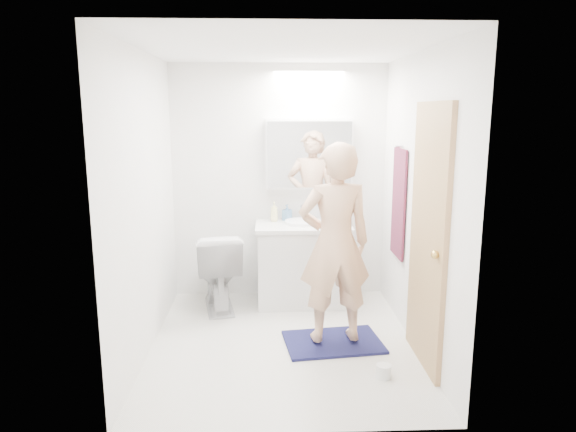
{
  "coord_description": "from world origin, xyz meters",
  "views": [
    {
      "loc": [
        -0.12,
        -4.09,
        1.94
      ],
      "look_at": [
        0.05,
        0.25,
        1.05
      ],
      "focal_mm": 32.38,
      "sensor_mm": 36.0,
      "label": 1
    }
  ],
  "objects_px": {
    "person": "(335,244)",
    "toothbrush_cup": "(327,216)",
    "soap_bottle_b": "(287,213)",
    "toilet_paper_roll": "(384,371)",
    "vanity_cabinet": "(303,265)",
    "medicine_cabinet": "(309,154)",
    "soap_bottle_a": "(274,212)",
    "toilet": "(218,270)"
  },
  "relations": [
    {
      "from": "person",
      "to": "soap_bottle_b",
      "type": "distance_m",
      "value": 1.22
    },
    {
      "from": "toilet",
      "to": "soap_bottle_a",
      "type": "bearing_deg",
      "value": -165.25
    },
    {
      "from": "soap_bottle_a",
      "to": "medicine_cabinet",
      "type": "bearing_deg",
      "value": 9.55
    },
    {
      "from": "vanity_cabinet",
      "to": "toothbrush_cup",
      "type": "height_order",
      "value": "toothbrush_cup"
    },
    {
      "from": "vanity_cabinet",
      "to": "soap_bottle_a",
      "type": "xyz_separation_m",
      "value": [
        -0.29,
        0.15,
        0.53
      ]
    },
    {
      "from": "medicine_cabinet",
      "to": "toothbrush_cup",
      "type": "distance_m",
      "value": 0.66
    },
    {
      "from": "soap_bottle_a",
      "to": "toilet_paper_roll",
      "type": "height_order",
      "value": "soap_bottle_a"
    },
    {
      "from": "medicine_cabinet",
      "to": "toilet",
      "type": "height_order",
      "value": "medicine_cabinet"
    },
    {
      "from": "vanity_cabinet",
      "to": "toothbrush_cup",
      "type": "xyz_separation_m",
      "value": [
        0.26,
        0.16,
        0.47
      ]
    },
    {
      "from": "person",
      "to": "soap_bottle_a",
      "type": "height_order",
      "value": "person"
    },
    {
      "from": "medicine_cabinet",
      "to": "soap_bottle_a",
      "type": "relative_size",
      "value": 4.4
    },
    {
      "from": "toothbrush_cup",
      "to": "soap_bottle_a",
      "type": "bearing_deg",
      "value": -178.94
    },
    {
      "from": "person",
      "to": "toothbrush_cup",
      "type": "xyz_separation_m",
      "value": [
        0.06,
        1.15,
        -0.01
      ]
    },
    {
      "from": "toilet",
      "to": "person",
      "type": "xyz_separation_m",
      "value": [
        1.04,
        -0.87,
        0.48
      ]
    },
    {
      "from": "toilet_paper_roll",
      "to": "soap_bottle_a",
      "type": "bearing_deg",
      "value": 114.35
    },
    {
      "from": "vanity_cabinet",
      "to": "soap_bottle_b",
      "type": "height_order",
      "value": "soap_bottle_b"
    },
    {
      "from": "person",
      "to": "vanity_cabinet",
      "type": "bearing_deg",
      "value": -86.04
    },
    {
      "from": "soap_bottle_b",
      "to": "toilet_paper_roll",
      "type": "relative_size",
      "value": 1.53
    },
    {
      "from": "vanity_cabinet",
      "to": "person",
      "type": "height_order",
      "value": "person"
    },
    {
      "from": "soap_bottle_b",
      "to": "person",
      "type": "bearing_deg",
      "value": -73.52
    },
    {
      "from": "vanity_cabinet",
      "to": "soap_bottle_b",
      "type": "distance_m",
      "value": 0.57
    },
    {
      "from": "toilet",
      "to": "person",
      "type": "height_order",
      "value": "person"
    },
    {
      "from": "toilet",
      "to": "soap_bottle_b",
      "type": "relative_size",
      "value": 4.66
    },
    {
      "from": "vanity_cabinet",
      "to": "soap_bottle_a",
      "type": "bearing_deg",
      "value": 152.28
    },
    {
      "from": "medicine_cabinet",
      "to": "toilet_paper_roll",
      "type": "relative_size",
      "value": 8.0
    },
    {
      "from": "medicine_cabinet",
      "to": "soap_bottle_a",
      "type": "distance_m",
      "value": 0.68
    },
    {
      "from": "person",
      "to": "soap_bottle_a",
      "type": "distance_m",
      "value": 1.23
    },
    {
      "from": "person",
      "to": "toilet_paper_roll",
      "type": "relative_size",
      "value": 14.99
    },
    {
      "from": "vanity_cabinet",
      "to": "medicine_cabinet",
      "type": "bearing_deg",
      "value": 71.3
    },
    {
      "from": "toothbrush_cup",
      "to": "medicine_cabinet",
      "type": "bearing_deg",
      "value": 164.87
    },
    {
      "from": "toilet",
      "to": "soap_bottle_a",
      "type": "relative_size",
      "value": 3.91
    },
    {
      "from": "toilet",
      "to": "soap_bottle_b",
      "type": "distance_m",
      "value": 0.92
    },
    {
      "from": "vanity_cabinet",
      "to": "toilet",
      "type": "xyz_separation_m",
      "value": [
        -0.85,
        -0.11,
        0.0
      ]
    },
    {
      "from": "toothbrush_cup",
      "to": "toilet_paper_roll",
      "type": "relative_size",
      "value": 0.87
    },
    {
      "from": "soap_bottle_a",
      "to": "soap_bottle_b",
      "type": "relative_size",
      "value": 1.19
    },
    {
      "from": "medicine_cabinet",
      "to": "toilet_paper_roll",
      "type": "bearing_deg",
      "value": -76.67
    },
    {
      "from": "medicine_cabinet",
      "to": "person",
      "type": "xyz_separation_m",
      "value": [
        0.12,
        -1.2,
        -0.63
      ]
    },
    {
      "from": "soap_bottle_a",
      "to": "toothbrush_cup",
      "type": "distance_m",
      "value": 0.54
    },
    {
      "from": "toilet_paper_roll",
      "to": "vanity_cabinet",
      "type": "bearing_deg",
      "value": 107.43
    },
    {
      "from": "person",
      "to": "soap_bottle_a",
      "type": "bearing_deg",
      "value": -74.26
    },
    {
      "from": "toilet",
      "to": "toothbrush_cup",
      "type": "relative_size",
      "value": 8.19
    },
    {
      "from": "medicine_cabinet",
      "to": "soap_bottle_a",
      "type": "height_order",
      "value": "medicine_cabinet"
    }
  ]
}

